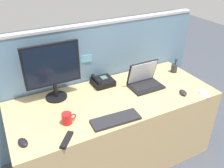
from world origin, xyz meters
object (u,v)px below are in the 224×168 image
desk_phone (102,82)px  computer_mouse_left_hand (23,142)px  computer_mouse_right_hand (183,92)px  laptop (144,80)px  coffee_mug (67,118)px  tv_remote (67,140)px  keyboard_main (116,120)px  desktop_monitor (52,68)px  pen_cup (174,68)px  cell_phone_white_slab (204,94)px  cell_phone_red_case (143,72)px

desk_phone → computer_mouse_left_hand: (-0.85, -0.49, -0.02)m
computer_mouse_right_hand → computer_mouse_left_hand: 1.45m
laptop → coffee_mug: 0.88m
desk_phone → tv_remote: bearing=-133.2°
computer_mouse_right_hand → keyboard_main: bearing=-157.7°
desktop_monitor → keyboard_main: (0.32, -0.55, -0.29)m
pen_cup → computer_mouse_left_hand: bearing=-167.2°
computer_mouse_left_hand → cell_phone_white_slab: computer_mouse_left_hand is taller
desktop_monitor → coffee_mug: (-0.03, -0.40, -0.25)m
laptop → desk_phone: bearing=149.2°
tv_remote → laptop: bearing=61.7°
cell_phone_red_case → cell_phone_white_slab: size_ratio=0.97×
computer_mouse_right_hand → tv_remote: (-1.17, -0.10, -0.01)m
keyboard_main → cell_phone_white_slab: (0.92, -0.04, -0.01)m
pen_cup → tv_remote: pen_cup is taller
cell_phone_red_case → keyboard_main: bearing=172.3°
cell_phone_red_case → tv_remote: (-1.08, -0.63, 0.01)m
laptop → pen_cup: bearing=11.9°
desktop_monitor → coffee_mug: desktop_monitor is taller
desktop_monitor → coffee_mug: bearing=-93.7°
laptop → cell_phone_red_case: (0.15, 0.24, -0.06)m
cell_phone_white_slab → computer_mouse_right_hand: bearing=176.5°
tv_remote → pen_cup: bearing=58.2°
pen_cup → cell_phone_red_case: pen_cup is taller
laptop → keyboard_main: laptop is taller
computer_mouse_right_hand → tv_remote: computer_mouse_right_hand is taller
cell_phone_white_slab → tv_remote: (-1.34, -0.00, 0.01)m
laptop → keyboard_main: bearing=-145.1°
laptop → cell_phone_red_case: laptop is taller
cell_phone_red_case → tv_remote: 1.25m
computer_mouse_left_hand → cell_phone_white_slab: bearing=-19.0°
desk_phone → computer_mouse_left_hand: desk_phone is taller
laptop → cell_phone_red_case: size_ratio=2.36×
desk_phone → keyboard_main: 0.59m
desktop_monitor → cell_phone_red_case: size_ratio=3.88×
cell_phone_white_slab → tv_remote: bearing=-154.1°
desk_phone → computer_mouse_left_hand: 0.99m
pen_cup → computer_mouse_right_hand: bearing=-119.3°
cell_phone_red_case → pen_cup: bearing=-74.1°
laptop → coffee_mug: laptop is taller
desktop_monitor → desk_phone: (0.48, 0.01, -0.26)m
cell_phone_white_slab → coffee_mug: (-1.27, 0.19, 0.04)m
pen_cup → cell_phone_white_slab: size_ratio=1.21×
desk_phone → laptop: bearing=-30.8°
desk_phone → cell_phone_red_case: 0.51m
coffee_mug → desktop_monitor: bearing=86.3°
laptop → keyboard_main: size_ratio=0.79×
tv_remote → coffee_mug: 0.20m
desktop_monitor → cell_phone_white_slab: 1.41m
keyboard_main → cell_phone_red_case: 0.89m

